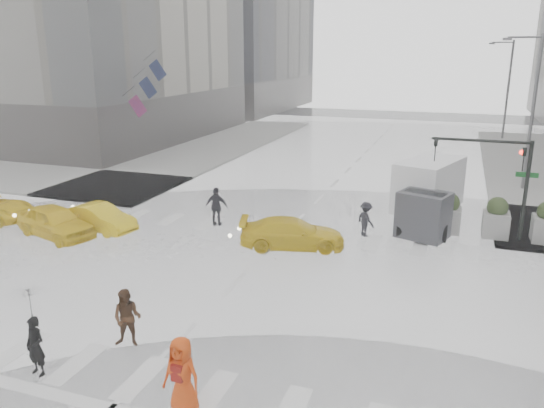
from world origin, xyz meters
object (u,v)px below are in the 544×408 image
at_px(traffic_signal_pole, 503,170).
at_px(taxi_front, 55,222).
at_px(taxi_mid, 100,218).
at_px(pedestrian_orange, 182,376).
at_px(box_truck, 427,192).
at_px(pedestrian_brown, 127,318).

relative_size(traffic_signal_pole, taxi_front, 1.07).
distance_m(taxi_front, taxi_mid, 1.91).
bearing_deg(taxi_mid, pedestrian_orange, -124.08).
xyz_separation_m(pedestrian_orange, box_truck, (4.30, 16.10, 0.66)).
distance_m(taxi_front, box_truck, 17.16).
height_order(traffic_signal_pole, pedestrian_brown, traffic_signal_pole).
bearing_deg(traffic_signal_pole, box_truck, 157.05).
xyz_separation_m(traffic_signal_pole, box_truck, (-3.04, 1.29, -1.60)).
bearing_deg(traffic_signal_pole, pedestrian_brown, -128.68).
relative_size(taxi_front, taxi_mid, 1.13).
xyz_separation_m(pedestrian_brown, box_truck, (7.16, 14.03, 0.76)).
relative_size(traffic_signal_pole, taxi_mid, 1.20).
bearing_deg(box_truck, taxi_mid, -139.09).
xyz_separation_m(taxi_front, box_truck, (15.51, 7.29, 0.90)).
xyz_separation_m(traffic_signal_pole, taxi_front, (-18.55, -6.01, -2.50)).
height_order(pedestrian_brown, taxi_mid, pedestrian_brown).
xyz_separation_m(traffic_signal_pole, taxi_mid, (-17.25, -4.62, -2.60)).
xyz_separation_m(pedestrian_orange, taxi_front, (-11.21, 8.80, -0.24)).
bearing_deg(taxi_front, box_truck, -47.94).
bearing_deg(pedestrian_brown, taxi_mid, 115.90).
relative_size(traffic_signal_pole, pedestrian_orange, 2.36).
bearing_deg(pedestrian_orange, taxi_front, 146.42).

